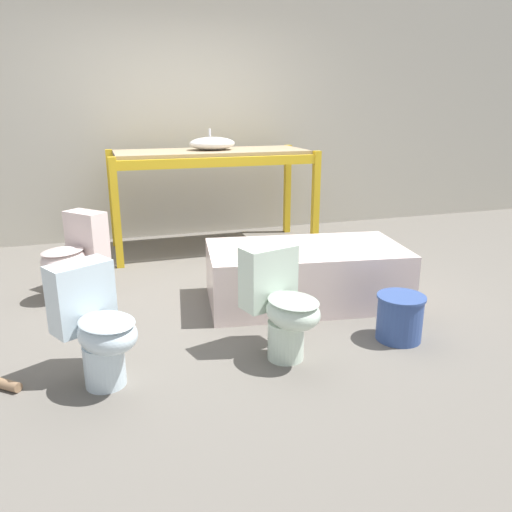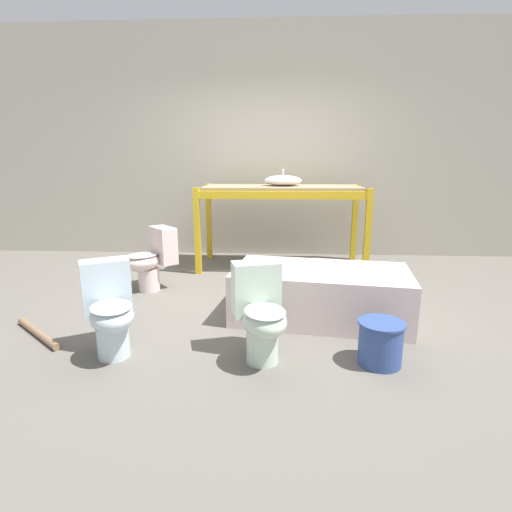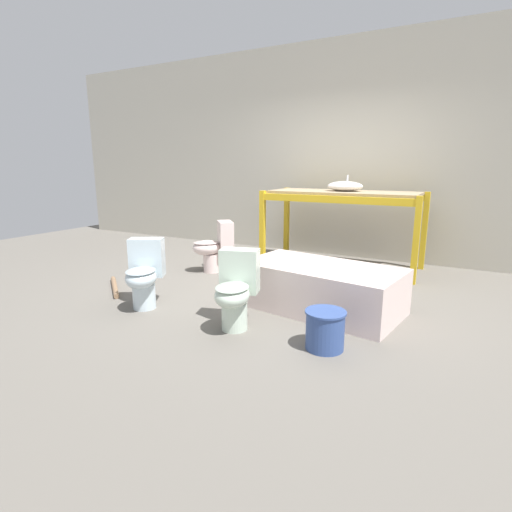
{
  "view_description": "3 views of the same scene",
  "coord_description": "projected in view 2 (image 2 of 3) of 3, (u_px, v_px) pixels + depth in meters",
  "views": [
    {
      "loc": [
        -0.85,
        -3.86,
        1.5
      ],
      "look_at": [
        0.1,
        -0.88,
        0.55
      ],
      "focal_mm": 35.0,
      "sensor_mm": 36.0,
      "label": 1
    },
    {
      "loc": [
        0.26,
        -3.82,
        1.38
      ],
      "look_at": [
        0.09,
        -0.71,
        0.62
      ],
      "focal_mm": 28.0,
      "sensor_mm": 36.0,
      "label": 2
    },
    {
      "loc": [
        1.89,
        -4.04,
        1.39
      ],
      "look_at": [
        0.08,
        -0.73,
        0.53
      ],
      "focal_mm": 28.0,
      "sensor_mm": 36.0,
      "label": 3
    }
  ],
  "objects": [
    {
      "name": "toilet_extra",
      "position": [
        152.0,
        258.0,
        4.27
      ],
      "size": [
        0.6,
        0.58,
        0.67
      ],
      "rotation": [
        0.0,
        0.0,
        -0.84
      ],
      "color": "silver",
      "rests_on": "ground_plane"
    },
    {
      "name": "toilet_far",
      "position": [
        110.0,
        309.0,
        2.84
      ],
      "size": [
        0.53,
        0.61,
        0.67
      ],
      "rotation": [
        0.0,
        0.0,
        0.5
      ],
      "color": "silver",
      "rests_on": "ground_plane"
    },
    {
      "name": "shelving_rack",
      "position": [
        282.0,
        197.0,
        5.09
      ],
      "size": [
        2.11,
        0.89,
        1.05
      ],
      "color": "gold",
      "rests_on": "ground_plane"
    },
    {
      "name": "toilet_near",
      "position": [
        261.0,
        313.0,
        2.76
      ],
      "size": [
        0.45,
        0.59,
        0.67
      ],
      "rotation": [
        0.0,
        0.0,
        0.28
      ],
      "color": "silver",
      "rests_on": "ground_plane"
    },
    {
      "name": "ground_plane",
      "position": [
        250.0,
        299.0,
        4.05
      ],
      "size": [
        12.0,
        12.0,
        0.0
      ],
      "primitive_type": "plane",
      "color": "#666059"
    },
    {
      "name": "bucket_white",
      "position": [
        381.0,
        342.0,
        2.74
      ],
      "size": [
        0.32,
        0.32,
        0.31
      ],
      "color": "#334C8C",
      "rests_on": "ground_plane"
    },
    {
      "name": "bathtub_main",
      "position": [
        320.0,
        290.0,
        3.52
      ],
      "size": [
        1.61,
        1.01,
        0.45
      ],
      "rotation": [
        0.0,
        0.0,
        -0.15
      ],
      "color": "silver",
      "rests_on": "ground_plane"
    },
    {
      "name": "loose_pipe",
      "position": [
        38.0,
        333.0,
        3.19
      ],
      "size": [
        0.62,
        0.52,
        0.06
      ],
      "color": "#8C6B4C",
      "rests_on": "ground_plane"
    },
    {
      "name": "sink_basin",
      "position": [
        283.0,
        181.0,
        5.05
      ],
      "size": [
        0.48,
        0.37,
        0.21
      ],
      "color": "white",
      "rests_on": "shelving_rack"
    },
    {
      "name": "warehouse_wall_rear",
      "position": [
        260.0,
        143.0,
        5.67
      ],
      "size": [
        10.8,
        0.08,
        3.2
      ],
      "color": "#B2AD9E",
      "rests_on": "ground_plane"
    }
  ]
}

